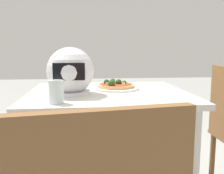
# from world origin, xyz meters

# --- Properties ---
(dining_table) EXTENTS (0.93, 0.81, 0.76)m
(dining_table) POSITION_xyz_m (0.00, 0.00, 0.65)
(dining_table) COLOR beige
(dining_table) RESTS_ON ground
(pizza_plate) EXTENTS (0.29, 0.29, 0.01)m
(pizza_plate) POSITION_xyz_m (-0.06, -0.09, 0.76)
(pizza_plate) COLOR white
(pizza_plate) RESTS_ON dining_table
(pizza) EXTENTS (0.23, 0.23, 0.06)m
(pizza) POSITION_xyz_m (-0.05, -0.08, 0.78)
(pizza) COLOR tan
(pizza) RESTS_ON pizza_plate
(motorcycle_helmet) EXTENTS (0.26, 0.26, 0.26)m
(motorcycle_helmet) POSITION_xyz_m (0.21, 0.07, 0.88)
(motorcycle_helmet) COLOR silver
(motorcycle_helmet) RESTS_ON dining_table
(drinking_glass) EXTENTS (0.07, 0.07, 0.11)m
(drinking_glass) POSITION_xyz_m (0.27, 0.31, 0.81)
(drinking_glass) COLOR silver
(drinking_glass) RESTS_ON dining_table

